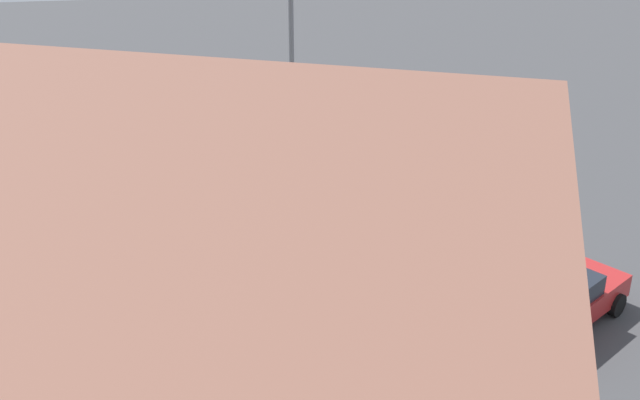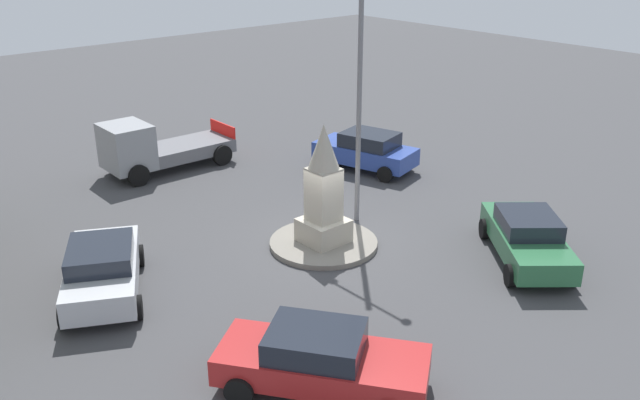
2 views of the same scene
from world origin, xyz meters
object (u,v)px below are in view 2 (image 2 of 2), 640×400
Objects in this scene: monument at (324,191)px; car_red_far_side at (321,360)px; streetlamp at (360,68)px; car_silver_passing at (103,268)px; truck_grey_parked_right at (153,148)px; car_blue_approaching at (366,150)px; car_green_parked_left at (527,237)px.

monument reaches higher than car_red_far_side.
streetlamp is 9.67m from car_silver_passing.
streetlamp is at bearing -161.88° from truck_grey_parked_right.
truck_grey_parked_right is (9.47, 0.70, -0.82)m from monument.
car_blue_approaching is (3.41, -3.79, -4.36)m from streetlamp.
car_silver_passing is (6.31, 10.31, 0.03)m from car_green_parked_left.
car_red_far_side is (-5.97, 6.82, -4.41)m from streetlamp.
streetlamp is 1.88× the size of car_red_far_side.
car_silver_passing is 9.70m from truck_grey_parked_right.
car_green_parked_left is at bearing -162.23° from streetlamp.
monument is 0.82× the size of car_silver_passing.
car_green_parked_left is at bearing -140.16° from monument.
monument is at bearing -175.77° from truck_grey_parked_right.
truck_grey_parked_right is at bearing 17.99° from car_green_parked_left.
streetlamp is at bearing -70.71° from monument.
monument is 6.16m from car_green_parked_left.
car_silver_passing is 1.04× the size of car_blue_approaching.
monument is at bearing -104.37° from car_silver_passing.
car_silver_passing is 7.08m from car_red_far_side.
car_blue_approaching is at bearing -128.64° from truck_grey_parked_right.
monument reaches higher than car_blue_approaching.
car_blue_approaching is (8.82, -2.06, 0.06)m from car_green_parked_left.
car_silver_passing reaches higher than car_red_far_side.
truck_grey_parked_right is at bearing 18.12° from streetlamp.
monument is 6.71m from car_silver_passing.
car_silver_passing is at bearing 84.06° from streetlamp.
car_green_parked_left is at bearing -162.01° from truck_grey_parked_right.
car_green_parked_left is 0.98× the size of car_silver_passing.
truck_grey_parked_right reaches higher than car_silver_passing.
truck_grey_parked_right reaches higher than car_red_far_side.
monument is 0.86× the size of car_blue_approaching.
car_green_parked_left is 12.08m from car_silver_passing.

